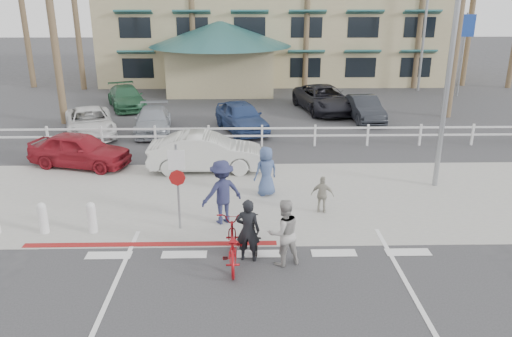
{
  "coord_description": "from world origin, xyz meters",
  "views": [
    {
      "loc": [
        -0.34,
        -11.19,
        6.59
      ],
      "look_at": [
        -0.03,
        3.24,
        1.5
      ],
      "focal_mm": 35.0,
      "sensor_mm": 36.0,
      "label": 1
    }
  ],
  "objects_px": {
    "bike_red": "(232,244)",
    "car_white_sedan": "(206,152)",
    "car_red_compact": "(80,150)",
    "sign_post": "(178,183)",
    "bike_black": "(252,233)"
  },
  "relations": [
    {
      "from": "car_white_sedan",
      "to": "bike_black",
      "type": "bearing_deg",
      "value": -165.64
    },
    {
      "from": "bike_black",
      "to": "bike_red",
      "type": "bearing_deg",
      "value": 47.7
    },
    {
      "from": "sign_post",
      "to": "bike_black",
      "type": "xyz_separation_m",
      "value": [
        2.12,
        -1.25,
        -0.99
      ]
    },
    {
      "from": "sign_post",
      "to": "car_red_compact",
      "type": "height_order",
      "value": "sign_post"
    },
    {
      "from": "car_red_compact",
      "to": "car_white_sedan",
      "type": "bearing_deg",
      "value": -80.93
    },
    {
      "from": "bike_red",
      "to": "car_white_sedan",
      "type": "bearing_deg",
      "value": -83.14
    },
    {
      "from": "bike_red",
      "to": "car_red_compact",
      "type": "relative_size",
      "value": 0.53
    },
    {
      "from": "car_red_compact",
      "to": "bike_red",
      "type": "bearing_deg",
      "value": -125.56
    },
    {
      "from": "bike_red",
      "to": "car_white_sedan",
      "type": "height_order",
      "value": "car_white_sedan"
    },
    {
      "from": "bike_black",
      "to": "car_red_compact",
      "type": "relative_size",
      "value": 0.38
    },
    {
      "from": "sign_post",
      "to": "bike_black",
      "type": "relative_size",
      "value": 1.9
    },
    {
      "from": "sign_post",
      "to": "car_white_sedan",
      "type": "height_order",
      "value": "sign_post"
    },
    {
      "from": "bike_red",
      "to": "sign_post",
      "type": "bearing_deg",
      "value": -54.59
    },
    {
      "from": "bike_red",
      "to": "car_red_compact",
      "type": "height_order",
      "value": "car_red_compact"
    },
    {
      "from": "sign_post",
      "to": "bike_red",
      "type": "distance_m",
      "value": 2.74
    }
  ]
}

